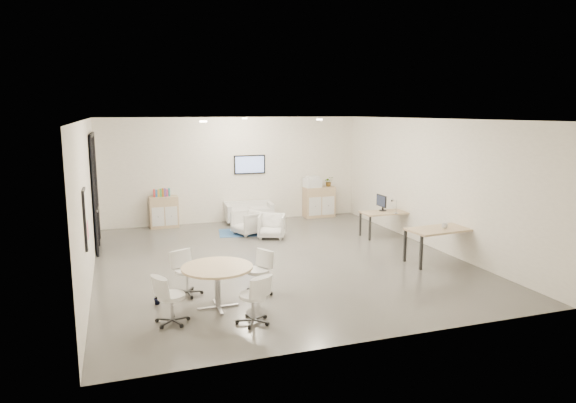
# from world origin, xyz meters

# --- Properties ---
(room_shell) EXTENTS (9.60, 10.60, 4.80)m
(room_shell) POSITION_xyz_m (0.00, 0.00, 1.60)
(room_shell) COLOR #524F4A
(room_shell) RESTS_ON ground
(glass_door) EXTENTS (0.09, 1.90, 2.85)m
(glass_door) POSITION_xyz_m (-3.95, 2.51, 1.50)
(glass_door) COLOR black
(glass_door) RESTS_ON room_shell
(artwork) EXTENTS (0.05, 0.54, 1.04)m
(artwork) POSITION_xyz_m (-3.97, -1.60, 1.55)
(artwork) COLOR black
(artwork) RESTS_ON room_shell
(wall_tv) EXTENTS (0.98, 0.06, 0.58)m
(wall_tv) POSITION_xyz_m (0.50, 4.46, 1.75)
(wall_tv) COLOR black
(wall_tv) RESTS_ON room_shell
(ceiling_spots) EXTENTS (3.14, 4.14, 0.03)m
(ceiling_spots) POSITION_xyz_m (-0.20, 0.83, 3.18)
(ceiling_spots) COLOR #FFEAC6
(ceiling_spots) RESTS_ON room_shell
(sideboard_left) EXTENTS (0.82, 0.42, 0.92)m
(sideboard_left) POSITION_xyz_m (-2.16, 4.26, 0.46)
(sideboard_left) COLOR tan
(sideboard_left) RESTS_ON room_shell
(sideboard_right) EXTENTS (0.98, 0.47, 0.98)m
(sideboard_right) POSITION_xyz_m (2.74, 4.24, 0.49)
(sideboard_right) COLOR tan
(sideboard_right) RESTS_ON room_shell
(books) EXTENTS (0.47, 0.14, 0.22)m
(books) POSITION_xyz_m (-2.20, 4.27, 1.03)
(books) COLOR red
(books) RESTS_ON sideboard_left
(printer) EXTENTS (0.55, 0.48, 0.36)m
(printer) POSITION_xyz_m (2.50, 4.24, 1.15)
(printer) COLOR white
(printer) RESTS_ON sideboard_right
(loveseat) EXTENTS (1.50, 0.83, 0.54)m
(loveseat) POSITION_xyz_m (0.38, 4.13, 0.29)
(loveseat) COLOR silver
(loveseat) RESTS_ON room_shell
(blue_rug) EXTENTS (1.65, 1.24, 0.01)m
(blue_rug) POSITION_xyz_m (-0.04, 2.84, 0.01)
(blue_rug) COLOR navy
(blue_rug) RESTS_ON room_shell
(armchair_left) EXTENTS (0.85, 0.88, 0.71)m
(armchair_left) POSITION_xyz_m (-0.05, 2.62, 0.36)
(armchair_left) COLOR silver
(armchair_left) RESTS_ON room_shell
(armchair_right) EXTENTS (0.89, 0.86, 0.71)m
(armchair_right) POSITION_xyz_m (0.47, 2.03, 0.35)
(armchair_right) COLOR silver
(armchair_right) RESTS_ON room_shell
(desk_rear) EXTENTS (1.31, 0.67, 0.68)m
(desk_rear) POSITION_xyz_m (3.45, 1.21, 0.61)
(desk_rear) COLOR tan
(desk_rear) RESTS_ON room_shell
(desk_front) EXTENTS (1.58, 0.90, 0.79)m
(desk_front) POSITION_xyz_m (3.39, -1.39, 0.71)
(desk_front) COLOR tan
(desk_front) RESTS_ON room_shell
(monitor) EXTENTS (0.20, 0.50, 0.44)m
(monitor) POSITION_xyz_m (3.41, 1.36, 0.92)
(monitor) COLOR black
(monitor) RESTS_ON desk_rear
(round_table) EXTENTS (1.23, 1.23, 0.75)m
(round_table) POSITION_xyz_m (-1.88, -2.47, 0.67)
(round_table) COLOR tan
(round_table) RESTS_ON room_shell
(meeting_chairs) EXTENTS (2.43, 2.43, 0.82)m
(meeting_chairs) POSITION_xyz_m (-1.88, -2.47, 0.41)
(meeting_chairs) COLOR white
(meeting_chairs) RESTS_ON room_shell
(plant_cabinet) EXTENTS (0.31, 0.34, 0.24)m
(plant_cabinet) POSITION_xyz_m (3.07, 4.24, 1.10)
(plant_cabinet) COLOR #3F7F3F
(plant_cabinet) RESTS_ON sideboard_right
(plant_floor) EXTENTS (0.16, 0.27, 0.12)m
(plant_floor) POSITION_xyz_m (-2.85, -1.97, 0.06)
(plant_floor) COLOR #3F7F3F
(plant_floor) RESTS_ON room_shell
(cup) EXTENTS (0.14, 0.12, 0.13)m
(cup) POSITION_xyz_m (3.47, -1.41, 0.86)
(cup) COLOR white
(cup) RESTS_ON desk_front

